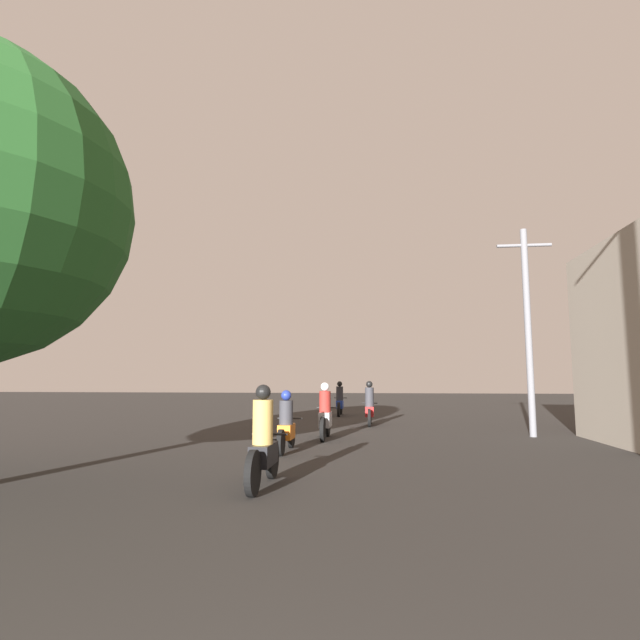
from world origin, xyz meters
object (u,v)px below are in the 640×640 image
motorcycle_black (263,446)px  motorcycle_red (370,407)px  motorcycle_silver (325,416)px  motorcycle_orange (286,426)px  utility_pole_far (528,325)px  motorcycle_blue (340,402)px

motorcycle_black → motorcycle_red: motorcycle_red is taller
motorcycle_silver → motorcycle_orange: bearing=-99.0°
utility_pole_far → motorcycle_black: bearing=-129.5°
motorcycle_red → motorcycle_blue: bearing=112.3°
motorcycle_orange → motorcycle_black: bearing=-87.4°
motorcycle_silver → motorcycle_red: size_ratio=1.02×
motorcycle_black → utility_pole_far: bearing=41.5°
motorcycle_silver → motorcycle_red: 4.56m
motorcycle_red → motorcycle_orange: bearing=-99.6°
motorcycle_black → motorcycle_blue: bearing=81.1°
motorcycle_black → utility_pole_far: 10.20m
motorcycle_silver → motorcycle_black: bearing=-87.4°
motorcycle_orange → motorcycle_silver: size_ratio=0.96×
utility_pole_far → motorcycle_blue: bearing=128.7°
motorcycle_black → motorcycle_silver: size_ratio=1.01×
motorcycle_blue → motorcycle_black: bearing=-93.9°
motorcycle_red → motorcycle_blue: 4.91m
motorcycle_red → motorcycle_blue: (-1.46, 4.69, -0.01)m
motorcycle_silver → motorcycle_red: bearing=80.5°
motorcycle_black → motorcycle_red: (1.46, 10.74, 0.01)m
motorcycle_silver → utility_pole_far: size_ratio=0.32×
motorcycle_black → motorcycle_red: size_ratio=1.02×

